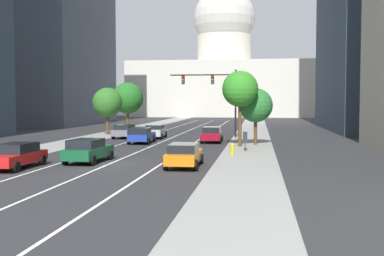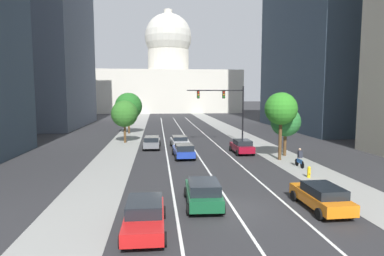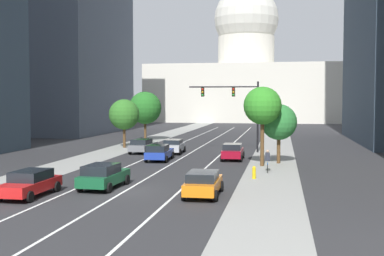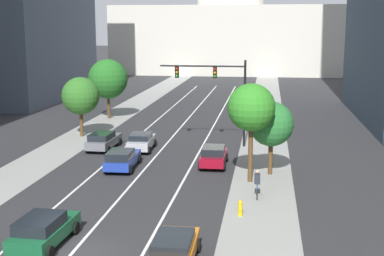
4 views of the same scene
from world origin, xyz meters
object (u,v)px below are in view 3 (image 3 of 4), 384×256
(cyclist, at_px, (268,161))
(street_tree_mid_left, at_px, (145,108))
(car_gray, at_px, (143,146))
(traffic_signal_mast, at_px, (237,102))
(car_crimson, at_px, (233,151))
(car_orange, at_px, (203,183))
(car_green, at_px, (103,176))
(car_blue, at_px, (159,152))
(street_tree_far_right, at_px, (279,122))
(capitol_building, at_px, (246,77))
(car_silver, at_px, (174,146))
(car_red, at_px, (30,183))
(fire_hydrant, at_px, (254,172))
(street_tree_near_left, at_px, (124,115))
(street_tree_mid_right, at_px, (262,106))

(cyclist, xyz_separation_m, street_tree_mid_left, (-17.20, 26.46, 3.60))
(car_gray, relative_size, traffic_signal_mast, 0.64)
(car_crimson, relative_size, car_orange, 0.93)
(car_green, bearing_deg, street_tree_mid_left, 13.84)
(car_green, relative_size, car_blue, 0.97)
(traffic_signal_mast, distance_m, street_tree_far_right, 9.94)
(car_gray, height_order, car_blue, car_blue)
(car_green, bearing_deg, capitol_building, 1.35)
(car_crimson, xyz_separation_m, cyclist, (3.39, -7.07, 0.05))
(car_crimson, relative_size, street_tree_mid_left, 0.63)
(capitol_building, distance_m, car_silver, 81.24)
(car_gray, xyz_separation_m, car_orange, (9.84, -21.69, -0.01))
(car_blue, distance_m, car_red, 17.75)
(car_blue, height_order, street_tree_far_right, street_tree_far_right)
(fire_hydrant, relative_size, street_tree_far_right, 0.18)
(car_gray, bearing_deg, street_tree_near_left, 37.95)
(car_red, relative_size, street_tree_mid_right, 0.71)
(car_red, distance_m, fire_hydrant, 15.10)
(traffic_signal_mast, bearing_deg, car_green, -105.26)
(car_silver, bearing_deg, car_orange, -165.93)
(car_red, xyz_separation_m, street_tree_near_left, (-3.65, 28.55, 3.08))
(capitol_building, xyz_separation_m, car_green, (-1.65, -100.97, -10.55))
(car_crimson, distance_m, car_red, 21.59)
(car_gray, bearing_deg, street_tree_mid_left, 16.67)
(car_red, height_order, fire_hydrant, car_red)
(traffic_signal_mast, relative_size, street_tree_far_right, 1.44)
(street_tree_near_left, xyz_separation_m, street_tree_mid_right, (16.33, -13.05, 1.19))
(car_orange, relative_size, fire_hydrant, 4.96)
(car_silver, height_order, street_tree_near_left, street_tree_near_left)
(car_red, bearing_deg, car_gray, 0.60)
(traffic_signal_mast, distance_m, cyclist, 15.26)
(car_orange, distance_m, street_tree_mid_left, 39.44)
(capitol_building, distance_m, car_crimson, 85.71)
(fire_hydrant, xyz_separation_m, street_tree_far_right, (1.64, 8.93, 3.14))
(car_green, distance_m, cyclist, 13.40)
(capitol_building, relative_size, traffic_signal_mast, 6.46)
(car_green, relative_size, street_tree_far_right, 0.89)
(car_gray, distance_m, cyclist, 17.46)
(car_silver, height_order, cyclist, cyclist)
(street_tree_far_right, bearing_deg, traffic_signal_mast, 117.02)
(car_gray, height_order, cyclist, cyclist)
(car_gray, distance_m, car_orange, 23.82)
(car_blue, bearing_deg, car_silver, -2.37)
(street_tree_mid_left, bearing_deg, traffic_signal_mast, -42.29)
(traffic_signal_mast, bearing_deg, capitol_building, 93.43)
(car_red, bearing_deg, street_tree_near_left, 7.88)
(capitol_building, relative_size, street_tree_mid_right, 7.25)
(car_gray, distance_m, street_tree_mid_left, 16.01)
(street_tree_mid_right, bearing_deg, car_blue, 168.31)
(car_crimson, height_order, street_tree_mid_left, street_tree_mid_left)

